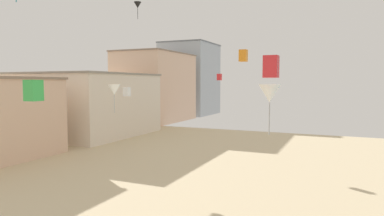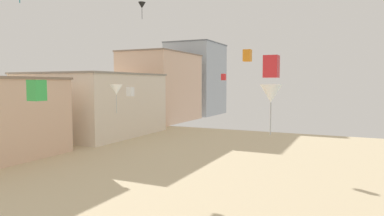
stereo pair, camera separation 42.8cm
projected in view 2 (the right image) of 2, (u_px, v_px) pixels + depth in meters
name	position (u px, v px, depth m)	size (l,w,h in m)	color
boardwalk_hotel_mid	(94.00, 104.00, 58.82)	(17.68, 19.91, 10.45)	silver
boardwalk_hotel_far	(161.00, 87.00, 79.45)	(12.46, 19.51, 15.76)	beige
boardwalk_hotel_distant	(196.00, 79.00, 96.85)	(13.13, 15.71, 19.95)	#ADB7C1
kite_red_box	(224.00, 77.00, 42.98)	(0.52, 0.52, 0.81)	red
kite_white_delta	(116.00, 90.00, 25.03)	(0.92, 0.92, 2.10)	white
kite_green_box	(37.00, 90.00, 25.32)	(0.99, 0.99, 1.56)	green
kite_black_delta	(142.00, 5.00, 41.80)	(0.90, 0.90, 2.04)	black
kite_orange_box	(247.00, 56.00, 39.24)	(0.87, 0.87, 1.36)	orange
kite_white_box_2	(130.00, 92.00, 34.71)	(0.59, 0.59, 0.92)	white
kite_red_box_2	(271.00, 67.00, 18.92)	(0.78, 0.78, 1.23)	red
kite_white_delta_2	(271.00, 94.00, 22.00)	(1.44, 1.44, 3.27)	white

